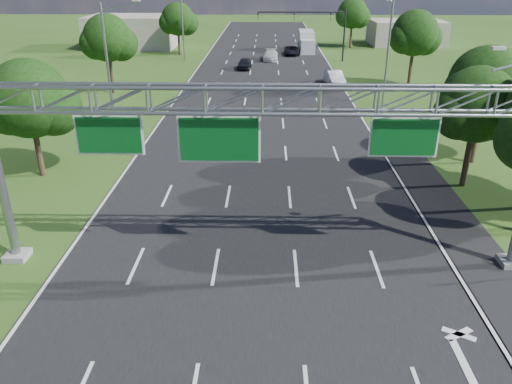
{
  "coord_description": "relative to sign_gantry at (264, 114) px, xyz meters",
  "views": [
    {
      "loc": [
        0.47,
        -7.43,
        12.28
      ],
      "look_at": [
        -0.01,
        12.81,
        3.12
      ],
      "focal_mm": 35.0,
      "sensor_mm": 36.0,
      "label": 1
    }
  ],
  "objects": [
    {
      "name": "ground",
      "position": [
        -0.33,
        18.0,
        -6.89
      ],
      "size": [
        220.0,
        220.0,
        0.0
      ],
      "primitive_type": "plane",
      "color": "#2A4A16",
      "rests_on": "ground"
    },
    {
      "name": "road",
      "position": [
        -0.33,
        18.0,
        -6.89
      ],
      "size": [
        18.0,
        180.0,
        0.02
      ],
      "primitive_type": "cube",
      "color": "black",
      "rests_on": "ground"
    },
    {
      "name": "road_flare",
      "position": [
        9.87,
        2.0,
        -6.89
      ],
      "size": [
        3.0,
        30.0,
        0.02
      ],
      "primitive_type": "cube",
      "color": "black",
      "rests_on": "ground"
    },
    {
      "name": "sign_gantry",
      "position": [
        0.0,
        0.0,
        0.0
      ],
      "size": [
        23.5,
        1.0,
        9.56
      ],
      "color": "gray",
      "rests_on": "ground"
    },
    {
      "name": "traffic_signal",
      "position": [
        7.15,
        53.0,
        -1.72
      ],
      "size": [
        12.21,
        0.24,
        7.0
      ],
      "color": "black",
      "rests_on": "ground"
    },
    {
      "name": "streetlight_l_near",
      "position": [
        -11.63,
        18.0,
        -1.31
      ],
      "size": [
        2.97,
        0.22,
        10.16
      ],
      "color": "gray",
      "rests_on": "ground"
    },
    {
      "name": "streetlight_l_far",
      "position": [
        -11.63,
        53.0,
        -1.31
      ],
      "size": [
        2.97,
        0.22,
        10.16
      ],
      "color": "gray",
      "rests_on": "ground"
    },
    {
      "name": "streetlight_r_mid",
      "position": [
        10.97,
        28.0,
        -1.31
      ],
      "size": [
        2.97,
        0.22,
        10.16
      ],
      "color": "gray",
      "rests_on": "ground"
    },
    {
      "name": "tree_verge_la",
      "position": [
        -14.25,
        10.04,
        -2.13
      ],
      "size": [
        5.76,
        4.8,
        7.4
      ],
      "color": "#2D2116",
      "rests_on": "ground"
    },
    {
      "name": "tree_verge_lb",
      "position": [
        -16.25,
        33.04,
        -1.48
      ],
      "size": [
        5.76,
        4.8,
        8.06
      ],
      "color": "#2D2116",
      "rests_on": "ground"
    },
    {
      "name": "tree_verge_lc",
      "position": [
        -13.25,
        58.04,
        -1.92
      ],
      "size": [
        5.76,
        4.8,
        7.62
      ],
      "color": "#2D2116",
      "rests_on": "ground"
    },
    {
      "name": "tree_verge_rd",
      "position": [
        15.75,
        36.04,
        -1.26
      ],
      "size": [
        5.76,
        4.8,
        8.28
      ],
      "color": "#2D2116",
      "rests_on": "ground"
    },
    {
      "name": "tree_verge_re",
      "position": [
        13.75,
        66.04,
        -1.7
      ],
      "size": [
        5.76,
        4.8,
        7.84
      ],
      "color": "#2D2116",
      "rests_on": "ground"
    },
    {
      "name": "building_left",
      "position": [
        -22.33,
        66.0,
        -4.39
      ],
      "size": [
        14.0,
        10.0,
        5.0
      ],
      "primitive_type": "cube",
      "color": "gray",
      "rests_on": "ground"
    },
    {
      "name": "building_right",
      "position": [
        23.67,
        70.0,
        -4.89
      ],
      "size": [
        12.0,
        9.0,
        4.0
      ],
      "primitive_type": "cube",
      "color": "gray",
      "rests_on": "ground"
    },
    {
      "name": "car_queue_a",
      "position": [
        0.48,
        53.67,
        -6.19
      ],
      "size": [
        2.2,
        4.95,
        1.41
      ],
      "primitive_type": "imported",
      "rotation": [
        0.0,
        0.0,
        -0.05
      ],
      "color": "silver",
      "rests_on": "ground"
    },
    {
      "name": "car_queue_b",
      "position": [
        3.7,
        58.55,
        -6.26
      ],
      "size": [
        2.15,
        4.58,
        1.27
      ],
      "primitive_type": "imported",
      "rotation": [
        0.0,
        0.0,
        0.01
      ],
      "color": "black",
      "rests_on": "ground"
    },
    {
      "name": "car_queue_c",
      "position": [
        -2.97,
        46.79,
        -6.2
      ],
      "size": [
        1.86,
        4.15,
        1.38
      ],
      "primitive_type": "imported",
      "rotation": [
        0.0,
        0.0,
        -0.06
      ],
      "color": "black",
      "rests_on": "ground"
    },
    {
      "name": "car_queue_d",
      "position": [
        7.67,
        37.49,
        -6.11
      ],
      "size": [
        2.16,
        4.87,
        1.55
      ],
      "primitive_type": "imported",
      "rotation": [
        0.0,
        0.0,
        0.11
      ],
      "color": "silver",
      "rests_on": "ground"
    },
    {
      "name": "box_truck",
      "position": [
        6.19,
        62.63,
        -5.45
      ],
      "size": [
        2.44,
        7.97,
        3.01
      ],
      "rotation": [
        0.0,
        0.0,
        -0.01
      ],
      "color": "beige",
      "rests_on": "ground"
    }
  ]
}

